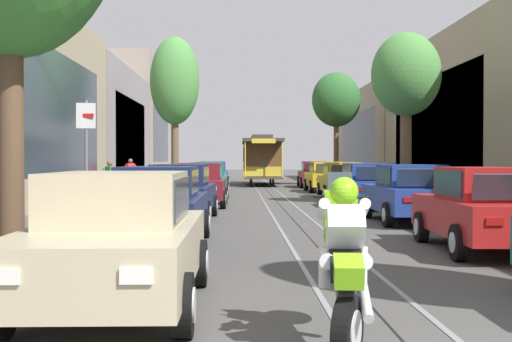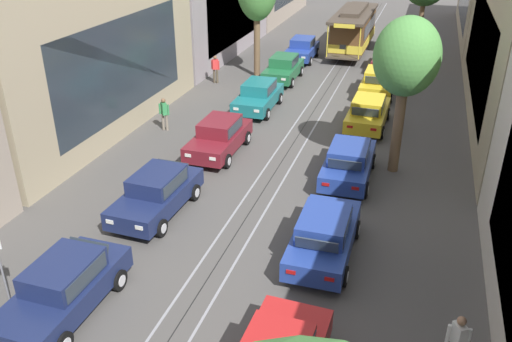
# 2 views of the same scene
# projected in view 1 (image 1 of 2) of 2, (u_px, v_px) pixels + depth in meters

# --- Properties ---
(ground_plane) EXTENTS (160.00, 160.00, 0.00)m
(ground_plane) POSITION_uv_depth(u_px,v_px,m) (274.00, 199.00, 29.55)
(ground_plane) COLOR #4C4947
(trolley_track_rails) EXTENTS (1.14, 71.38, 0.01)m
(trolley_track_rails) POSITION_uv_depth(u_px,v_px,m) (270.00, 194.00, 33.89)
(trolley_track_rails) COLOR gray
(trolley_track_rails) RESTS_ON ground
(building_facade_left) EXTENTS (4.91, 63.08, 10.66)m
(building_facade_left) POSITION_uv_depth(u_px,v_px,m) (57.00, 102.00, 33.00)
(building_facade_left) COLOR gray
(building_facade_left) RESTS_ON ground
(building_facade_right) EXTENTS (5.98, 63.08, 8.18)m
(building_facade_right) POSITION_uv_depth(u_px,v_px,m) (488.00, 115.00, 33.51)
(building_facade_right) COLOR beige
(building_facade_right) RESTS_ON ground
(parked_car_beige_near_left) EXTENTS (2.01, 4.36, 1.58)m
(parked_car_beige_near_left) POSITION_uv_depth(u_px,v_px,m) (117.00, 239.00, 7.92)
(parked_car_beige_near_left) COLOR #C1B28E
(parked_car_beige_near_left) RESTS_ON ground
(parked_car_navy_second_left) EXTENTS (2.03, 4.37, 1.58)m
(parked_car_navy_second_left) POSITION_uv_depth(u_px,v_px,m) (157.00, 206.00, 13.65)
(parked_car_navy_second_left) COLOR #19234C
(parked_car_navy_second_left) RESTS_ON ground
(parked_car_navy_mid_left) EXTENTS (2.10, 4.41, 1.58)m
(parked_car_navy_mid_left) POSITION_uv_depth(u_px,v_px,m) (179.00, 192.00, 19.27)
(parked_car_navy_mid_left) COLOR #19234C
(parked_car_navy_mid_left) RESTS_ON ground
(parked_car_maroon_fourth_left) EXTENTS (2.01, 4.37, 1.58)m
(parked_car_maroon_fourth_left) POSITION_uv_depth(u_px,v_px,m) (200.00, 184.00, 24.91)
(parked_car_maroon_fourth_left) COLOR maroon
(parked_car_maroon_fourth_left) RESTS_ON ground
(parked_car_teal_fifth_left) EXTENTS (2.03, 4.38, 1.58)m
(parked_car_teal_fifth_left) POSITION_uv_depth(u_px,v_px,m) (207.00, 179.00, 30.91)
(parked_car_teal_fifth_left) COLOR #196B70
(parked_car_teal_fifth_left) RESTS_ON ground
(parked_car_green_sixth_left) EXTENTS (2.04, 4.38, 1.58)m
(parked_car_green_sixth_left) POSITION_uv_depth(u_px,v_px,m) (210.00, 176.00, 36.68)
(parked_car_green_sixth_left) COLOR #1E6038
(parked_car_green_sixth_left) RESTS_ON ground
(parked_car_blue_far_left) EXTENTS (2.06, 4.39, 1.58)m
(parked_car_blue_far_left) POSITION_uv_depth(u_px,v_px,m) (213.00, 174.00, 42.05)
(parked_car_blue_far_left) COLOR #233D93
(parked_car_blue_far_left) RESTS_ON ground
(parked_car_red_second_right) EXTENTS (2.09, 4.40, 1.58)m
(parked_car_red_second_right) POSITION_uv_depth(u_px,v_px,m) (485.00, 209.00, 12.79)
(parked_car_red_second_right) COLOR red
(parked_car_red_second_right) RESTS_ON ground
(parked_car_blue_mid_right) EXTENTS (2.02, 4.37, 1.58)m
(parked_car_blue_mid_right) POSITION_uv_depth(u_px,v_px,m) (409.00, 193.00, 18.56)
(parked_car_blue_mid_right) COLOR #233D93
(parked_car_blue_mid_right) RESTS_ON ground
(parked_car_blue_fourth_right) EXTENTS (2.03, 4.38, 1.58)m
(parked_car_blue_fourth_right) POSITION_uv_depth(u_px,v_px,m) (367.00, 185.00, 24.17)
(parked_car_blue_fourth_right) COLOR #233D93
(parked_car_blue_fourth_right) RESTS_ON ground
(parked_car_yellow_fifth_right) EXTENTS (2.05, 4.38, 1.58)m
(parked_car_yellow_fifth_right) POSITION_uv_depth(u_px,v_px,m) (342.00, 180.00, 30.27)
(parked_car_yellow_fifth_right) COLOR gold
(parked_car_yellow_fifth_right) RESTS_ON ground
(parked_car_yellow_sixth_right) EXTENTS (2.00, 4.36, 1.58)m
(parked_car_yellow_sixth_right) POSITION_uv_depth(u_px,v_px,m) (325.00, 177.00, 35.69)
(parked_car_yellow_sixth_right) COLOR gold
(parked_car_yellow_sixth_right) RESTS_ON ground
(parked_car_maroon_far_right) EXTENTS (2.07, 4.39, 1.58)m
(parked_car_maroon_far_right) POSITION_uv_depth(u_px,v_px,m) (315.00, 174.00, 41.39)
(parked_car_maroon_far_right) COLOR maroon
(parked_car_maroon_far_right) RESTS_ON ground
(street_tree_kerb_left_second) EXTENTS (2.67, 2.59, 8.36)m
(street_tree_kerb_left_second) POSITION_uv_depth(u_px,v_px,m) (175.00, 82.00, 36.94)
(street_tree_kerb_left_second) COLOR brown
(street_tree_kerb_left_second) RESTS_ON ground
(street_tree_kerb_right_second) EXTENTS (2.62, 2.51, 6.49)m
(street_tree_kerb_right_second) POSITION_uv_depth(u_px,v_px,m) (406.00, 77.00, 25.59)
(street_tree_kerb_right_second) COLOR brown
(street_tree_kerb_right_second) RESTS_ON ground
(street_tree_kerb_right_mid) EXTENTS (3.19, 2.67, 7.40)m
(street_tree_kerb_right_mid) POSITION_uv_depth(u_px,v_px,m) (336.00, 100.00, 44.58)
(street_tree_kerb_right_mid) COLOR brown
(street_tree_kerb_right_mid) RESTS_ON ground
(cable_car_trolley) EXTENTS (2.61, 9.14, 3.28)m
(cable_car_trolley) POSITION_uv_depth(u_px,v_px,m) (261.00, 160.00, 45.88)
(cable_car_trolley) COLOR brown
(cable_car_trolley) RESTS_ON ground
(motorcycle_with_rider) EXTENTS (0.56, 1.91, 1.61)m
(motorcycle_with_rider) POSITION_uv_depth(u_px,v_px,m) (344.00, 256.00, 6.22)
(motorcycle_with_rider) COLOR black
(motorcycle_with_rider) RESTS_ON ground
(pedestrian_on_right_pavement) EXTENTS (0.55, 0.41, 1.67)m
(pedestrian_on_right_pavement) POSITION_uv_depth(u_px,v_px,m) (110.00, 179.00, 26.56)
(pedestrian_on_right_pavement) COLOR slate
(pedestrian_on_right_pavement) RESTS_ON ground
(pedestrian_crossing_far) EXTENTS (0.55, 0.37, 1.74)m
(pedestrian_crossing_far) POSITION_uv_depth(u_px,v_px,m) (131.00, 173.00, 34.75)
(pedestrian_crossing_far) COLOR #4C4233
(pedestrian_crossing_far) RESTS_ON ground
(street_sign_post) EXTENTS (0.36, 0.09, 2.86)m
(street_sign_post) POSITION_uv_depth(u_px,v_px,m) (86.00, 157.00, 12.90)
(street_sign_post) COLOR slate
(street_sign_post) RESTS_ON ground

